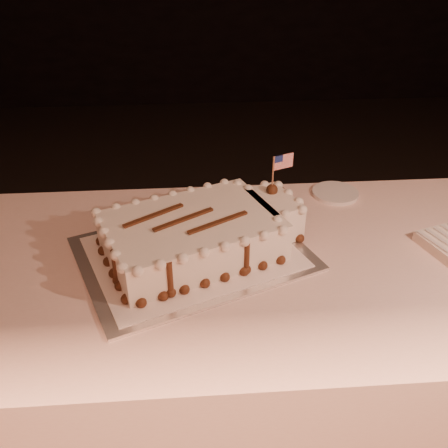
{
  "coord_description": "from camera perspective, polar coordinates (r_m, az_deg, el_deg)",
  "views": [
    {
      "loc": [
        -0.28,
        -0.4,
        1.5
      ],
      "look_at": [
        -0.2,
        0.64,
        0.84
      ],
      "focal_mm": 40.0,
      "sensor_mm": 36.0,
      "label": 1
    }
  ],
  "objects": [
    {
      "name": "side_plate",
      "position": [
        1.57,
        12.6,
        3.48
      ],
      "size": [
        0.14,
        0.14,
        0.01
      ],
      "primitive_type": "cylinder",
      "color": "white",
      "rests_on": "banquet_table"
    },
    {
      "name": "banquet_table",
      "position": [
        1.53,
        8.02,
        -15.33
      ],
      "size": [
        2.4,
        0.8,
        0.75
      ],
      "primitive_type": "cube",
      "color": "#FFD3C5",
      "rests_on": "ground"
    },
    {
      "name": "doily",
      "position": [
        1.27,
        -3.61,
        -3.19
      ],
      "size": [
        0.59,
        0.53,
        0.0
      ],
      "primitive_type": "cube",
      "rotation": [
        0.0,
        0.0,
        0.38
      ],
      "color": "white",
      "rests_on": "cake_board"
    },
    {
      "name": "sheet_cake",
      "position": [
        1.25,
        -2.47,
        -0.98
      ],
      "size": [
        0.54,
        0.41,
        0.21
      ],
      "color": "white",
      "rests_on": "doily"
    },
    {
      "name": "cake_board",
      "position": [
        1.27,
        -3.6,
        -3.37
      ],
      "size": [
        0.66,
        0.59,
        0.01
      ],
      "primitive_type": "cube",
      "rotation": [
        0.0,
        0.0,
        0.38
      ],
      "color": "silver",
      "rests_on": "banquet_table"
    }
  ]
}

